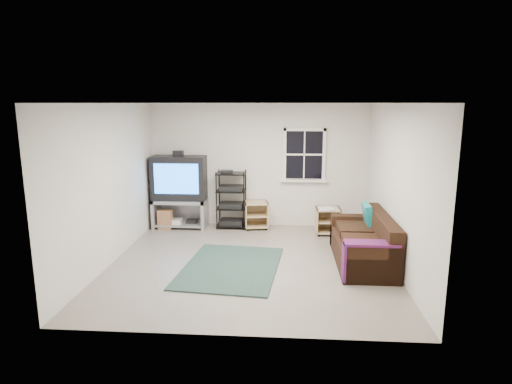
# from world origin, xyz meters

# --- Properties ---
(room) EXTENTS (4.60, 4.62, 4.60)m
(room) POSITION_xyz_m (0.95, 2.27, 1.48)
(room) COLOR slate
(room) RESTS_ON ground
(tv_unit) EXTENTS (1.12, 0.56, 1.64)m
(tv_unit) POSITION_xyz_m (-1.67, 2.00, 0.90)
(tv_unit) COLOR gray
(tv_unit) RESTS_ON ground
(av_rack) EXTENTS (0.61, 0.45, 1.22)m
(av_rack) POSITION_xyz_m (-0.58, 2.06, 0.53)
(av_rack) COLOR black
(av_rack) RESTS_ON ground
(side_table_left) EXTENTS (0.55, 0.55, 0.56)m
(side_table_left) POSITION_xyz_m (-0.05, 2.08, 0.30)
(side_table_left) COLOR tan
(side_table_left) RESTS_ON ground
(side_table_right) EXTENTS (0.49, 0.52, 0.56)m
(side_table_right) POSITION_xyz_m (1.43, 1.75, 0.31)
(side_table_right) COLOR tan
(side_table_right) RESTS_ON ground
(sofa) EXTENTS (0.86, 1.93, 0.88)m
(sofa) POSITION_xyz_m (1.88, 0.14, 0.31)
(sofa) COLOR black
(sofa) RESTS_ON ground
(shag_rug) EXTENTS (1.67, 2.17, 0.02)m
(shag_rug) POSITION_xyz_m (-0.30, -0.25, 0.01)
(shag_rug) COLOR #311E15
(shag_rug) RESTS_ON ground
(paper_bag) EXTENTS (0.29, 0.19, 0.41)m
(paper_bag) POSITION_xyz_m (-1.96, 1.83, 0.20)
(paper_bag) COLOR #976544
(paper_bag) RESTS_ON ground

